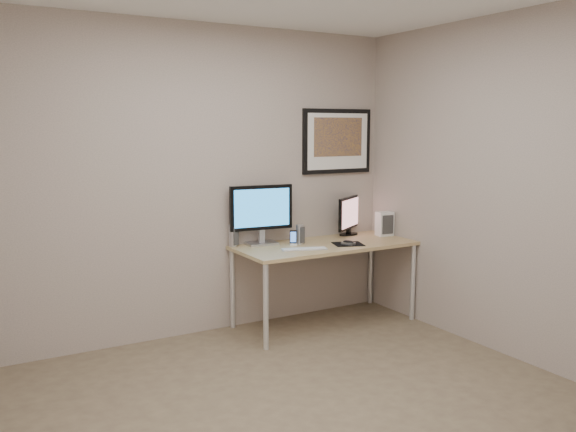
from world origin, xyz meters
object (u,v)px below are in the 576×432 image
Objects in this scene: monitor_large at (261,212)px; monitor_tv at (349,215)px; speaker_right at (300,234)px; framed_art at (337,141)px; speaker_left at (233,235)px; desk at (325,251)px; keyboard at (304,249)px; phone_dock at (293,238)px; fan_unit at (385,224)px.

monitor_large is 1.41× the size of monitor_tv.
monitor_large reaches higher than speaker_right.
framed_art is 4.39× the size of speaker_right.
framed_art is 1.36m from speaker_left.
keyboard is at bearing -155.27° from desk.
speaker_right is (-0.63, -0.15, -0.11)m from monitor_tv.
monitor_large is at bearing -30.94° from speaker_left.
phone_dock is 0.58× the size of fan_unit.
desk is at bearing 175.86° from monitor_tv.
framed_art is at bearing 103.00° from monitor_tv.
framed_art reaches higher than monitor_tv.
keyboard is (-0.65, -0.47, -0.88)m from framed_art.
fan_unit reaches higher than phone_dock.
framed_art is at bearing 149.56° from fan_unit.
desk is 0.66m from monitor_large.
speaker_left is 1.11× the size of speaker_right.
monitor_tv is 1.78× the size of fan_unit.
framed_art reaches higher than speaker_right.
speaker_left is at bearing 143.73° from monitor_tv.
fan_unit is at bearing -10.74° from speaker_right.
speaker_left is at bearing -178.45° from framed_art.
speaker_right is 1.29× the size of phone_dock.
desk is 2.78× the size of monitor_large.
phone_dock is (-0.71, -0.16, -0.13)m from monitor_tv.
desk is at bearing 42.70° from keyboard.
framed_art is at bearing 43.46° from desk.
monitor_tv is 0.85m from keyboard.
desk is 4.15× the size of keyboard.
fan_unit reaches higher than desk.
speaker_left reaches higher than phone_dock.
speaker_left reaches higher than keyboard.
keyboard is (-0.10, -0.24, -0.08)m from speaker_right.
monitor_large is at bearing 153.90° from desk.
framed_art is at bearing 45.03° from phone_dock.
framed_art is at bearing 11.40° from monitor_large.
speaker_left is 0.52m from phone_dock.
monitor_tv is 0.35m from fan_unit.
phone_dock is at bearing -29.62° from monitor_large.
speaker_right is at bearing -176.37° from fan_unit.
desk is 9.36× the size of speaker_right.
desk is 0.32m from phone_dock.
speaker_left is at bearing 179.09° from phone_dock.
fan_unit reaches higher than keyboard.
fan_unit is (0.72, 0.06, 0.18)m from desk.
speaker_left is at bearing 153.97° from keyboard.
framed_art is 1.19m from keyboard.
desk is 0.27m from speaker_right.
speaker_left reaches higher than speaker_right.
keyboard is at bearing -56.12° from monitor_large.
phone_dock is 0.99m from fan_unit.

